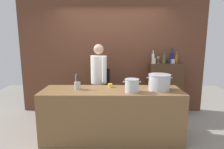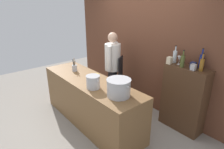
{
  "view_description": "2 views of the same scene",
  "coord_description": "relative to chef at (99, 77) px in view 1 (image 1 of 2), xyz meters",
  "views": [
    {
      "loc": [
        0.03,
        -3.15,
        1.75
      ],
      "look_at": [
        0.0,
        0.38,
        1.1
      ],
      "focal_mm": 30.29,
      "sensor_mm": 36.0,
      "label": 1
    },
    {
      "loc": [
        2.75,
        -1.77,
        2.27
      ],
      "look_at": [
        0.2,
        0.37,
        0.97
      ],
      "focal_mm": 30.54,
      "sensor_mm": 36.0,
      "label": 2
    }
  ],
  "objects": [
    {
      "name": "stockpot_small",
      "position": [
        0.61,
        -0.94,
        0.05
      ],
      "size": [
        0.3,
        0.23,
        0.22
      ],
      "color": "#B7BABF",
      "rests_on": "prep_counter"
    },
    {
      "name": "ground_plane",
      "position": [
        0.28,
        -0.79,
        -0.96
      ],
      "size": [
        8.0,
        8.0,
        0.0
      ],
      "primitive_type": "plane",
      "color": "gray"
    },
    {
      "name": "butter_jar",
      "position": [
        0.24,
        -0.62,
        -0.03
      ],
      "size": [
        0.08,
        0.08,
        0.07
      ],
      "primitive_type": "cylinder",
      "color": "yellow",
      "rests_on": "prep_counter"
    },
    {
      "name": "bar_cabinet",
      "position": [
        1.52,
        0.4,
        -0.36
      ],
      "size": [
        0.76,
        0.32,
        1.22
      ],
      "primitive_type": "cube",
      "color": "#472D1C",
      "rests_on": "ground_plane"
    },
    {
      "name": "spice_tin_silver",
      "position": [
        1.64,
        0.31,
        0.3
      ],
      "size": [
        0.08,
        0.08,
        0.1
      ],
      "primitive_type": "cube",
      "color": "#B2B2B7",
      "rests_on": "bar_cabinet"
    },
    {
      "name": "spice_tin_cream",
      "position": [
        1.2,
        0.29,
        0.32
      ],
      "size": [
        0.08,
        0.08,
        0.13
      ],
      "primitive_type": "cube",
      "color": "beige",
      "rests_on": "bar_cabinet"
    },
    {
      "name": "brick_back_panel",
      "position": [
        0.28,
        0.61,
        0.54
      ],
      "size": [
        4.4,
        0.1,
        3.0
      ],
      "primitive_type": "cube",
      "color": "brown",
      "rests_on": "ground_plane"
    },
    {
      "name": "chef",
      "position": [
        0.0,
        0.0,
        0.0
      ],
      "size": [
        0.41,
        0.46,
        1.66
      ],
      "rotation": [
        0.0,
        0.0,
        2.13
      ],
      "color": "black",
      "rests_on": "ground_plane"
    },
    {
      "name": "wine_bottle_olive",
      "position": [
        1.44,
        0.31,
        0.36
      ],
      "size": [
        0.07,
        0.07,
        0.29
      ],
      "color": "#475123",
      "rests_on": "bar_cabinet"
    },
    {
      "name": "spice_tin_navy",
      "position": [
        1.59,
        0.41,
        0.3
      ],
      "size": [
        0.08,
        0.08,
        0.1
      ],
      "primitive_type": "cube",
      "color": "navy",
      "rests_on": "bar_cabinet"
    },
    {
      "name": "utensil_crock",
      "position": [
        -0.32,
        -0.77,
        0.01
      ],
      "size": [
        0.1,
        0.1,
        0.28
      ],
      "color": "#B7BABF",
      "rests_on": "prep_counter"
    },
    {
      "name": "wine_bottle_cobalt",
      "position": [
        1.67,
        0.49,
        0.38
      ],
      "size": [
        0.07,
        0.07,
        0.34
      ],
      "color": "navy",
      "rests_on": "bar_cabinet"
    },
    {
      "name": "stockpot_large",
      "position": [
        1.09,
        -0.8,
        0.07
      ],
      "size": [
        0.43,
        0.38,
        0.27
      ],
      "color": "#B7BABF",
      "rests_on": "prep_counter"
    },
    {
      "name": "prep_counter",
      "position": [
        0.28,
        -0.79,
        -0.51
      ],
      "size": [
        2.4,
        0.7,
        0.9
      ],
      "primitive_type": "cube",
      "color": "brown",
      "rests_on": "ground_plane"
    },
    {
      "name": "wine_bottle_amber",
      "position": [
        1.74,
        0.37,
        0.36
      ],
      "size": [
        0.07,
        0.07,
        0.3
      ],
      "color": "#8C5919",
      "rests_on": "bar_cabinet"
    },
    {
      "name": "wine_bottle_clear",
      "position": [
        1.22,
        0.43,
        0.37
      ],
      "size": [
        0.07,
        0.07,
        0.31
      ],
      "color": "silver",
      "rests_on": "bar_cabinet"
    },
    {
      "name": "wine_glass_wide",
      "position": [
        1.33,
        0.39,
        0.36
      ],
      "size": [
        0.07,
        0.07,
        0.15
      ],
      "color": "silver",
      "rests_on": "bar_cabinet"
    }
  ]
}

